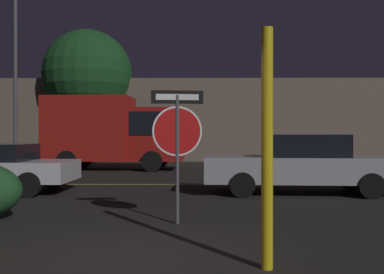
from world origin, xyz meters
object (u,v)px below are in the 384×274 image
(yellow_pole_right, at_px, (267,148))
(passing_car_2, at_px, (301,164))
(delivery_truck, at_px, (116,130))
(street_lamp, at_px, (15,43))
(tree_0, at_px, (88,75))
(stop_sign, at_px, (177,131))

(yellow_pole_right, height_order, passing_car_2, yellow_pole_right)
(delivery_truck, distance_m, street_lamp, 5.54)
(delivery_truck, relative_size, tree_0, 0.80)
(stop_sign, height_order, delivery_truck, delivery_truck)
(tree_0, bearing_deg, street_lamp, -103.91)
(stop_sign, relative_size, street_lamp, 0.27)
(yellow_pole_right, height_order, street_lamp, street_lamp)
(yellow_pole_right, bearing_deg, street_lamp, 122.44)
(passing_car_2, bearing_deg, stop_sign, 144.76)
(passing_car_2, distance_m, delivery_truck, 9.61)
(yellow_pole_right, distance_m, tree_0, 20.61)
(passing_car_2, relative_size, tree_0, 0.68)
(passing_car_2, bearing_deg, tree_0, 37.11)
(street_lamp, bearing_deg, passing_car_2, -34.38)
(yellow_pole_right, bearing_deg, passing_car_2, 72.85)
(delivery_truck, bearing_deg, passing_car_2, 42.08)
(yellow_pole_right, distance_m, delivery_truck, 14.14)
(street_lamp, bearing_deg, tree_0, 76.09)
(passing_car_2, relative_size, delivery_truck, 0.84)
(street_lamp, relative_size, tree_0, 1.13)
(stop_sign, bearing_deg, tree_0, 101.69)
(tree_0, bearing_deg, passing_car_2, -56.24)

